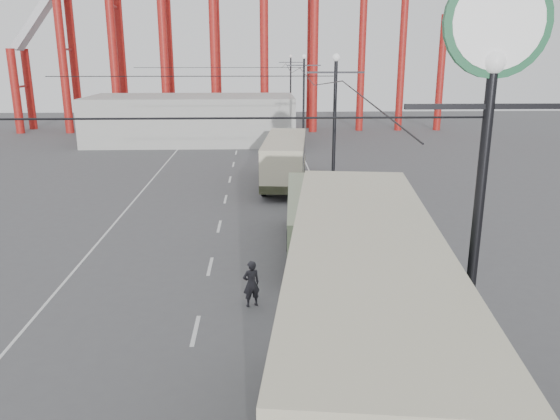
{
  "coord_description": "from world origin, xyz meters",
  "views": [
    {
      "loc": [
        1.29,
        -13.19,
        9.22
      ],
      "look_at": [
        2.13,
        8.68,
        3.0
      ],
      "focal_mm": 35.0,
      "sensor_mm": 36.0,
      "label": 1
    }
  ],
  "objects_px": {
    "single_decker_green": "(312,219)",
    "pedestrian": "(251,284)",
    "single_decker_cream": "(285,159)",
    "double_decker_bus": "(361,354)",
    "lamp_post_near": "(487,130)"
  },
  "relations": [
    {
      "from": "single_decker_cream",
      "to": "lamp_post_near",
      "type": "bearing_deg",
      "value": -79.59
    },
    {
      "from": "double_decker_bus",
      "to": "pedestrian",
      "type": "bearing_deg",
      "value": 111.6
    },
    {
      "from": "double_decker_bus",
      "to": "single_decker_cream",
      "type": "xyz_separation_m",
      "value": [
        -0.15,
        29.49,
        -1.41
      ]
    },
    {
      "from": "lamp_post_near",
      "to": "double_decker_bus",
      "type": "distance_m",
      "value": 5.07
    },
    {
      "from": "single_decker_cream",
      "to": "pedestrian",
      "type": "height_order",
      "value": "single_decker_cream"
    },
    {
      "from": "single_decker_cream",
      "to": "pedestrian",
      "type": "xyz_separation_m",
      "value": [
        -2.23,
        -20.26,
        -1.03
      ]
    },
    {
      "from": "lamp_post_near",
      "to": "pedestrian",
      "type": "bearing_deg",
      "value": 117.72
    },
    {
      "from": "single_decker_green",
      "to": "pedestrian",
      "type": "distance_m",
      "value": 6.77
    },
    {
      "from": "single_decker_cream",
      "to": "double_decker_bus",
      "type": "bearing_deg",
      "value": -84.08
    },
    {
      "from": "single_decker_green",
      "to": "pedestrian",
      "type": "bearing_deg",
      "value": -111.5
    },
    {
      "from": "single_decker_green",
      "to": "pedestrian",
      "type": "relative_size",
      "value": 5.53
    },
    {
      "from": "lamp_post_near",
      "to": "double_decker_bus",
      "type": "height_order",
      "value": "lamp_post_near"
    },
    {
      "from": "single_decker_green",
      "to": "single_decker_cream",
      "type": "bearing_deg",
      "value": 96.01
    },
    {
      "from": "lamp_post_near",
      "to": "single_decker_green",
      "type": "distance_m",
      "value": 16.35
    },
    {
      "from": "double_decker_bus",
      "to": "pedestrian",
      "type": "distance_m",
      "value": 9.84
    }
  ]
}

